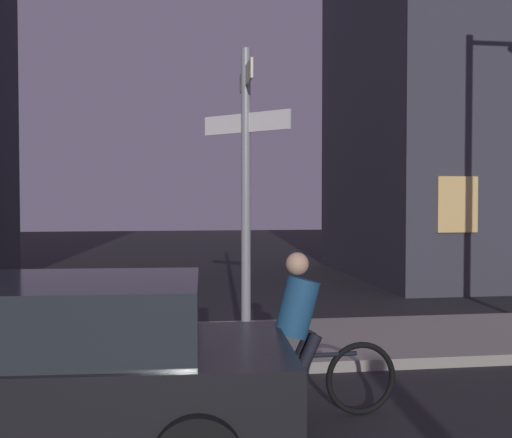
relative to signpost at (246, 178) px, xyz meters
The scene contains 4 objects.
sidewalk_kerb 2.64m from the signpost, 140.03° to the left, with size 40.00×2.68×0.14m, color gray.
signpost is the anchor object (origin of this frame).
car_near_right 3.69m from the signpost, 129.44° to the right, with size 4.69×2.24×1.46m.
cyclist 2.61m from the signpost, 82.16° to the right, with size 1.82×0.35×1.61m.
Camera 1 is at (-0.04, -1.71, 2.12)m, focal length 43.65 mm.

